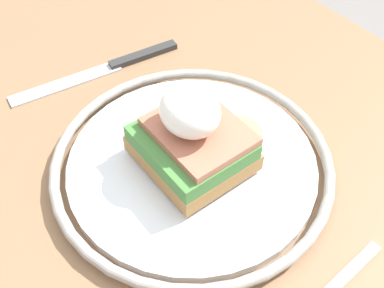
# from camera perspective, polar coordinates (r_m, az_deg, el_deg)

# --- Properties ---
(dining_table) EXTENTS (0.93, 0.65, 0.76)m
(dining_table) POSITION_cam_1_polar(r_m,az_deg,el_deg) (0.56, 0.16, -14.26)
(dining_table) COLOR #846042
(dining_table) RESTS_ON ground_plane
(plate) EXTENTS (0.26, 0.26, 0.02)m
(plate) POSITION_cam_1_polar(r_m,az_deg,el_deg) (0.45, 0.00, -2.30)
(plate) COLOR silver
(plate) RESTS_ON dining_table
(sandwich) EXTENTS (0.10, 0.12, 0.08)m
(sandwich) POSITION_cam_1_polar(r_m,az_deg,el_deg) (0.42, 0.10, 0.83)
(sandwich) COLOR #9E703D
(sandwich) RESTS_ON plate
(knife) EXTENTS (0.04, 0.20, 0.01)m
(knife) POSITION_cam_1_polar(r_m,az_deg,el_deg) (0.57, -9.62, 9.00)
(knife) COLOR #2D2D2D
(knife) RESTS_ON dining_table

